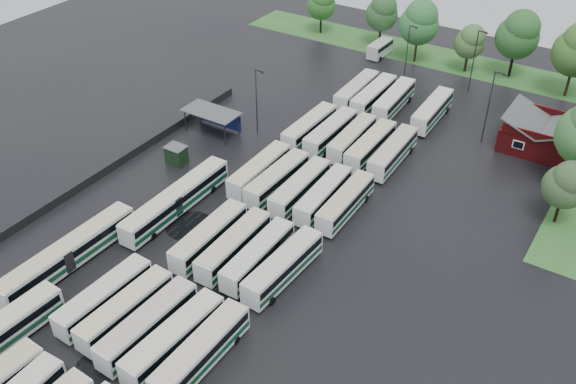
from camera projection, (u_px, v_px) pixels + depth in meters
The scene contains 45 objects.
ground at pixel (215, 257), 71.08m from camera, with size 160.00×160.00×0.00m, color black.
brick_building at pixel (541, 137), 88.84m from camera, with size 10.07×8.60×5.39m.
wash_shed at pixel (213, 114), 92.04m from camera, with size 8.20×4.20×3.58m.
utility_hut at pixel (176, 155), 86.09m from camera, with size 2.70×2.20×2.62m.
grass_strip_north at pixel (447, 60), 114.73m from camera, with size 80.00×10.00×0.01m, color #336E2B.
west_fence at pixel (120, 162), 85.98m from camera, with size 0.10×50.00×1.20m, color #2D2D30.
bus_r1c0 at pixel (104, 297), 63.68m from camera, with size 2.75×11.19×3.09m.
bus_r1c1 at pixel (126, 310), 62.28m from camera, with size 2.76×11.10×3.07m.
bus_r1c2 at pixel (148, 325), 60.57m from camera, with size 2.81×11.60×3.21m.
bus_r1c3 at pixel (174, 339), 59.15m from camera, with size 3.04×11.71×3.23m.
bus_r1c4 at pixel (201, 352), 57.90m from camera, with size 2.54×11.60×3.23m.
bus_r2c1 at pixel (209, 237), 71.30m from camera, with size 2.63×11.48×3.18m.
bus_r2c2 at pixel (234, 246), 70.05m from camera, with size 2.64×11.39×3.16m.
bus_r2c3 at pixel (258, 256), 68.75m from camera, with size 2.49×11.13×3.09m.
bus_r2c4 at pixel (283, 267), 67.23m from camera, with size 2.99×11.64×3.21m.
bus_r3c0 at pixel (260, 170), 82.21m from camera, with size 2.58×11.43×3.17m.
bus_r3c1 at pixel (277, 179), 80.65m from camera, with size 2.63×11.45×3.18m.
bus_r3c2 at pixel (300, 188), 79.10m from camera, with size 2.60×11.35×3.15m.
bus_r3c3 at pixel (323, 195), 77.86m from camera, with size 2.75×11.13×3.08m.
bus_r3c4 at pixel (346, 202), 76.65m from camera, with size 2.55×11.10×3.08m.
bus_r4c0 at pixel (310, 127), 91.36m from camera, with size 2.54×11.47×3.19m.
bus_r4c1 at pixel (331, 132), 90.14m from camera, with size 2.47×11.50×3.20m.
bus_r4c2 at pixel (352, 138), 88.93m from camera, with size 2.73×11.17×3.09m.
bus_r4c3 at pixel (370, 145), 87.23m from camera, with size 2.53×11.45×3.18m.
bus_r4c4 at pixel (393, 152), 85.78m from camera, with size 2.78×11.61×3.21m.
bus_r5c0 at pixel (357, 91), 100.75m from camera, with size 2.75×11.56×3.20m.
bus_r5c1 at pixel (374, 96), 99.33m from camera, with size 2.61×11.69×3.25m.
bus_r5c2 at pixel (394, 100), 98.21m from camera, with size 3.00×11.68×3.22m.
bus_r5c4 at pixel (432, 110), 95.38m from camera, with size 2.80×11.65×3.22m.
artic_bus_west_b at pixel (176, 200), 76.90m from camera, with size 2.45×17.24×3.20m.
artic_bus_west_c at pixel (68, 254), 68.89m from camera, with size 2.89×17.31×3.20m.
minibus at pixel (380, 48), 115.28m from camera, with size 2.48×6.16×2.66m.
tree_north_0 at pixel (322, 3), 121.86m from camera, with size 5.52×5.52×9.15m.
tree_north_1 at pixel (382, 12), 116.63m from camera, with size 5.91×5.91×9.79m.
tree_north_2 at pixel (420, 22), 109.81m from camera, with size 6.89×6.89×11.40m.
tree_north_3 at pixel (470, 41), 107.52m from camera, with size 5.16×5.15×8.53m.
tree_north_4 at pixel (519, 34), 104.56m from camera, with size 7.13×7.13×11.81m.
tree_east_0 at pixel (567, 184), 73.01m from camera, with size 5.20×5.20×8.61m.
lamp_post_ne at pixel (490, 102), 87.70m from camera, with size 1.68×0.33×10.93m.
lamp_post_nw at pixel (257, 96), 90.35m from camera, with size 1.53×0.30×9.95m.
lamp_post_back_w at pixel (408, 49), 105.04m from camera, with size 1.45×0.28×9.42m.
lamp_post_back_e at pixel (475, 57), 101.20m from camera, with size 1.58×0.31×10.27m.
puddle_0 at pixel (98, 367), 58.67m from camera, with size 4.23×4.23×0.01m, color black.
puddle_2 at pixel (190, 226), 75.66m from camera, with size 5.78×5.78×0.01m, color black.
puddle_3 at pixel (223, 302), 65.50m from camera, with size 3.89×3.89×0.01m, color black.
Camera 1 is at (35.82, -40.91, 47.05)m, focal length 40.00 mm.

